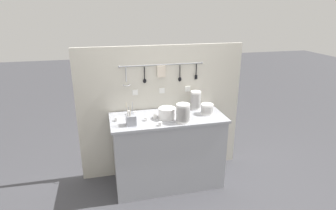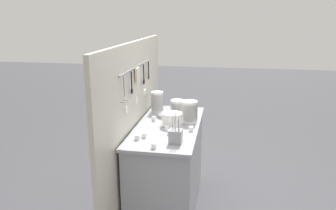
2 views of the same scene
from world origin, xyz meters
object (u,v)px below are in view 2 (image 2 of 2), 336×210
Objects in this scene: bowl_stack_back_corner at (157,102)px; plate_stack at (172,119)px; cup_beside_plates at (191,129)px; cup_back_right at (154,119)px; bowl_stack_short_front at (190,111)px; cup_back_left at (167,128)px; cup_centre at (154,146)px; bowl_stack_tall_left at (177,106)px; steel_mixing_bowl at (163,116)px; cutlery_caddy at (176,136)px; cup_front_right at (170,132)px; cup_mid_row at (144,135)px; cup_edge_far at (137,137)px.

bowl_stack_back_corner reaches higher than plate_stack.
cup_beside_plates and cup_back_right have the same top height.
bowl_stack_short_front is at bearing -125.63° from bowl_stack_back_corner.
bowl_stack_back_corner reaches higher than bowl_stack_short_front.
cup_back_left is 0.46m from cup_centre.
cup_back_right is at bearing -174.45° from bowl_stack_back_corner.
cup_back_left is (-0.67, 0.00, -0.04)m from bowl_stack_tall_left.
steel_mixing_bowl is 0.41× the size of cutlery_caddy.
steel_mixing_bowl is 2.45× the size of cup_back_left.
steel_mixing_bowl is 2.45× the size of cup_front_right.
bowl_stack_back_corner is 1.08m from cup_centre.
steel_mixing_bowl is (0.09, 0.30, -0.09)m from bowl_stack_short_front.
cup_back_left and cup_centre have the same top height.
cup_beside_plates is at bearing -55.30° from cup_front_right.
cup_front_right is at bearing 24.19° from cutlery_caddy.
cup_centre is (-1.05, -0.19, -0.10)m from bowl_stack_back_corner.
cup_beside_plates is (0.24, -0.41, 0.00)m from cup_mid_row.
bowl_stack_tall_left is 3.40× the size of cup_beside_plates.
cup_centre is at bearing 174.76° from plate_stack.
bowl_stack_short_front is at bearing 9.42° from cup_beside_plates.
steel_mixing_bowl is 2.45× the size of cup_centre.
cup_back_left is at bearing 93.76° from cup_beside_plates.
cup_centre is at bearing 167.66° from cup_front_right.
cup_mid_row is (-0.37, 0.20, -0.04)m from plate_stack.
cup_edge_far is (-0.68, 0.11, 0.00)m from steel_mixing_bowl.
cup_edge_far is at bearing 170.84° from steel_mixing_bowl.
plate_stack is at bearing -5.24° from cup_centre.
bowl_stack_tall_left is 0.75× the size of plate_stack.
cup_back_left and cup_beside_plates have the same top height.
cup_back_right is (-0.13, 0.08, 0.00)m from steel_mixing_bowl.
bowl_stack_back_corner is at bearing 20.67° from cup_front_right.
cup_beside_plates is at bearing -137.23° from steel_mixing_bowl.
cutlery_caddy reaches higher than bowl_stack_tall_left.
plate_stack is 4.56× the size of cup_beside_plates.
bowl_stack_tall_left is 0.53m from plate_stack.
cup_beside_plates is at bearing -141.73° from bowl_stack_back_corner.
bowl_stack_short_front reaches higher than steel_mixing_bowl.
plate_stack is (-0.45, -0.25, -0.05)m from bowl_stack_back_corner.
cutlery_caddy is at bearing -104.39° from cup_mid_row.
cup_centre is (-0.23, -0.14, 0.00)m from cup_mid_row.
steel_mixing_bowl is 0.62m from cup_mid_row.
cup_centre is at bearing -174.58° from steel_mixing_bowl.
bowl_stack_back_corner reaches higher than cup_back_right.
cup_back_right is at bearing 12.35° from cup_centre.
cup_back_left is at bearing 23.59° from cutlery_caddy.
plate_stack is at bearing 4.44° from cup_front_right.
cup_beside_plates is at bearing -17.72° from cutlery_caddy.
cutlery_caddy is (-0.61, 0.06, -0.05)m from bowl_stack_short_front.
cutlery_caddy is (-0.45, -0.11, -0.00)m from plate_stack.
bowl_stack_tall_left reaches higher than cup_mid_row.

